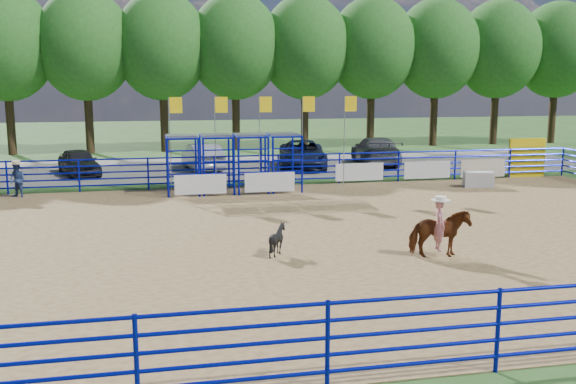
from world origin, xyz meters
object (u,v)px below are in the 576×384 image
Objects in this scene: car_c at (302,154)px; car_d at (376,151)px; calf at (277,240)px; horse_and_rider at (439,228)px; spectator_cowboy at (17,179)px; car_a at (79,162)px; car_b at (202,157)px; announcer_table at (478,179)px.

car_d reaches higher than car_c.
horse_and_rider is at bearing -119.95° from calf.
car_c is 0.99× the size of car_d.
calf is 0.58× the size of spectator_cowboy.
car_d is (16.65, 1.05, 0.12)m from car_a.
car_b is 10.19m from car_d.
horse_and_rider is at bearing 84.06° from car_d.
announcer_table is 0.24× the size of car_c.
car_c is at bearing 129.11° from announcer_table.
calf is 0.22× the size of car_a.
horse_and_rider is at bearing 97.06° from car_b.
car_a is 0.73× the size of car_c.
spectator_cowboy is at bearing 137.72° from horse_and_rider.
car_a is 6.50m from car_b.
calf is 17.94m from car_b.
horse_and_rider is at bearing -80.96° from car_c.
car_d reaches higher than spectator_cowboy.
car_b is (-0.82, 17.92, 0.28)m from calf.
spectator_cowboy is 0.28× the size of car_d.
car_a is (-7.29, 17.28, 0.24)m from calf.
car_a is at bearing 157.75° from announcer_table.
horse_and_rider reaches higher than car_b.
car_b is at bearing -171.72° from car_c.
car_c is (13.90, 6.62, -0.02)m from spectator_cowboy.
spectator_cowboy is at bearing 24.33° from calf.
announcer_table is 0.54× the size of horse_and_rider.
announcer_table is 10.43m from car_c.
horse_and_rider is 1.61× the size of spectator_cowboy.
car_d is (4.96, 19.50, -0.05)m from horse_and_rider.
car_d is at bearing 174.05° from car_b.
car_d is at bearing -42.08° from calf.
car_c is (5.61, -0.19, 0.03)m from car_b.
calf is at bearing -85.42° from car_a.
car_a is at bearing -167.63° from car_c.
horse_and_rider reaches higher than car_c.
horse_and_rider is 19.80m from car_b.
car_d is (18.48, 7.21, 0.02)m from spectator_cowboy.
announcer_table is 0.33× the size of car_a.
spectator_cowboy reaches higher than car_c.
spectator_cowboy reaches higher than car_a.
car_b reaches higher than calf.
spectator_cowboy is 0.34× the size of car_b.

